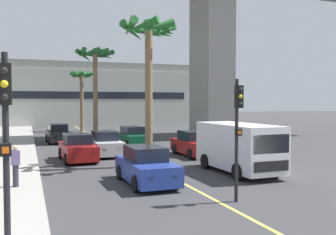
{
  "coord_description": "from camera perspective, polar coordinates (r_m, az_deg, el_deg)",
  "views": [
    {
      "loc": [
        -6.09,
        -2.57,
        3.43
      ],
      "look_at": [
        0.0,
        14.0,
        2.7
      ],
      "focal_mm": 40.93,
      "sensor_mm": 36.0,
      "label": 1
    }
  ],
  "objects": [
    {
      "name": "car_queue_second",
      "position": [
        16.12,
        -3.28,
        -7.31
      ],
      "size": [
        1.86,
        4.12,
        1.56
      ],
      "color": "navy",
      "rests_on": "ground"
    },
    {
      "name": "car_queue_fourth",
      "position": [
        33.27,
        -16.02,
        -2.39
      ],
      "size": [
        1.95,
        4.16,
        1.56
      ],
      "color": "black",
      "rests_on": "ground"
    },
    {
      "name": "car_queue_fifth",
      "position": [
        24.72,
        -9.35,
        -3.95
      ],
      "size": [
        1.84,
        4.1,
        1.56
      ],
      "color": "#B7BABF",
      "rests_on": "ground"
    },
    {
      "name": "car_queue_third",
      "position": [
        24.38,
        3.89,
        -4.01
      ],
      "size": [
        1.85,
        4.11,
        1.56
      ],
      "color": "maroon",
      "rests_on": "ground"
    },
    {
      "name": "palm_tree_near_median",
      "position": [
        45.0,
        -12.78,
        5.1
      ],
      "size": [
        2.73,
        2.78,
        6.97
      ],
      "color": "brown",
      "rests_on": "ground"
    },
    {
      "name": "palm_tree_mid_median",
      "position": [
        34.18,
        -10.82,
        7.7
      ],
      "size": [
        3.47,
        3.45,
        8.09
      ],
      "color": "brown",
      "rests_on": "ground"
    },
    {
      "name": "traffic_light_left_sidewalk_corner",
      "position": [
        7.68,
        -23.04,
        -2.06
      ],
      "size": [
        0.24,
        0.37,
        4.2
      ],
      "color": "black",
      "rests_on": "sidewalk_left"
    },
    {
      "name": "delivery_van",
      "position": [
        18.73,
        10.46,
        -4.24
      ],
      "size": [
        2.22,
        5.28,
        2.36
      ],
      "color": "white",
      "rests_on": "ground"
    },
    {
      "name": "pedestrian_near_crosswalk",
      "position": [
        15.95,
        -21.77,
        -6.58
      ],
      "size": [
        0.34,
        0.22,
        1.62
      ],
      "color": "#2D2D38",
      "rests_on": "sidewalk_left"
    },
    {
      "name": "palm_tree_far_median",
      "position": [
        20.34,
        -2.83,
        10.43
      ],
      "size": [
        3.13,
        3.14,
        7.76
      ],
      "color": "brown",
      "rests_on": "ground"
    },
    {
      "name": "car_queue_front",
      "position": [
        29.14,
        -5.23,
        -2.97
      ],
      "size": [
        1.94,
        4.15,
        1.56
      ],
      "color": "#0C4728",
      "rests_on": "ground"
    },
    {
      "name": "car_queue_sixth",
      "position": [
        22.85,
        -13.3,
        -4.5
      ],
      "size": [
        1.96,
        4.16,
        1.56
      ],
      "color": "maroon",
      "rests_on": "ground"
    },
    {
      "name": "pier_building_backdrop",
      "position": [
        58.36,
        -14.2,
        3.33
      ],
      "size": [
        36.38,
        8.04,
        9.06
      ],
      "color": "#ADB2A8",
      "rests_on": "ground"
    },
    {
      "name": "traffic_light_median_near",
      "position": [
        13.16,
        10.34,
        -0.79
      ],
      "size": [
        0.24,
        0.37,
        4.2
      ],
      "color": "black",
      "rests_on": "ground"
    },
    {
      "name": "lane_stripe_center",
      "position": [
        27.48,
        -7.23,
        -4.81
      ],
      "size": [
        0.14,
        56.0,
        0.01
      ],
      "primitive_type": "cube",
      "color": "#DBCC4C",
      "rests_on": "ground"
    }
  ]
}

